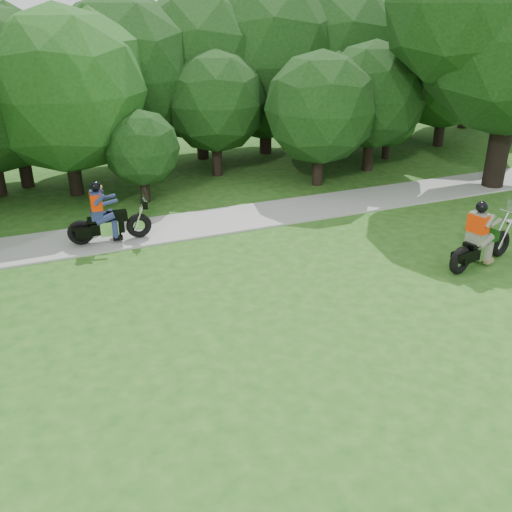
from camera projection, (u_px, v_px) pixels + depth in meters
ground at (361, 353)px, 11.25m from camera, size 100.00×100.00×0.00m
walkway at (223, 220)px, 17.96m from camera, size 60.00×2.20×0.06m
tree_line at (194, 76)px, 22.61m from camera, size 40.06×11.23×7.44m
chopper_motorcycle at (480, 242)px, 14.68m from camera, size 2.51×1.04×1.82m
touring_motorcycle at (104, 220)px, 16.04m from camera, size 2.36×0.75×1.80m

